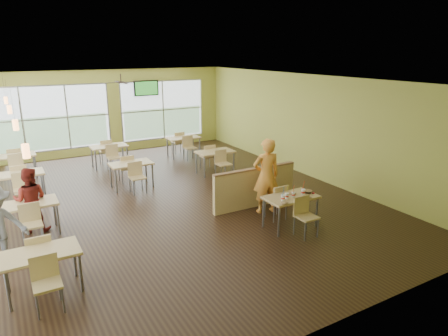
{
  "coord_description": "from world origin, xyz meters",
  "views": [
    {
      "loc": [
        -3.51,
        -9.57,
        3.93
      ],
      "look_at": [
        1.3,
        -1.19,
        1.05
      ],
      "focal_mm": 32.0,
      "sensor_mm": 36.0,
      "label": 1
    }
  ],
  "objects_px": {
    "half_wall_divider": "(255,187)",
    "man_plaid": "(266,176)",
    "main_table": "(291,201)",
    "food_basket": "(308,191)"
  },
  "relations": [
    {
      "from": "half_wall_divider",
      "to": "man_plaid",
      "type": "xyz_separation_m",
      "value": [
        0.03,
        -0.44,
        0.42
      ]
    },
    {
      "from": "main_table",
      "to": "man_plaid",
      "type": "distance_m",
      "value": 1.06
    },
    {
      "from": "man_plaid",
      "to": "food_basket",
      "type": "distance_m",
      "value": 1.12
    },
    {
      "from": "main_table",
      "to": "man_plaid",
      "type": "xyz_separation_m",
      "value": [
        0.03,
        1.01,
        0.31
      ]
    },
    {
      "from": "half_wall_divider",
      "to": "food_basket",
      "type": "bearing_deg",
      "value": -71.69
    },
    {
      "from": "main_table",
      "to": "food_basket",
      "type": "distance_m",
      "value": 0.5
    },
    {
      "from": "half_wall_divider",
      "to": "main_table",
      "type": "bearing_deg",
      "value": -90.0
    },
    {
      "from": "half_wall_divider",
      "to": "man_plaid",
      "type": "relative_size",
      "value": 1.27
    },
    {
      "from": "man_plaid",
      "to": "main_table",
      "type": "bearing_deg",
      "value": 100.95
    },
    {
      "from": "man_plaid",
      "to": "food_basket",
      "type": "bearing_deg",
      "value": 126.66
    }
  ]
}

